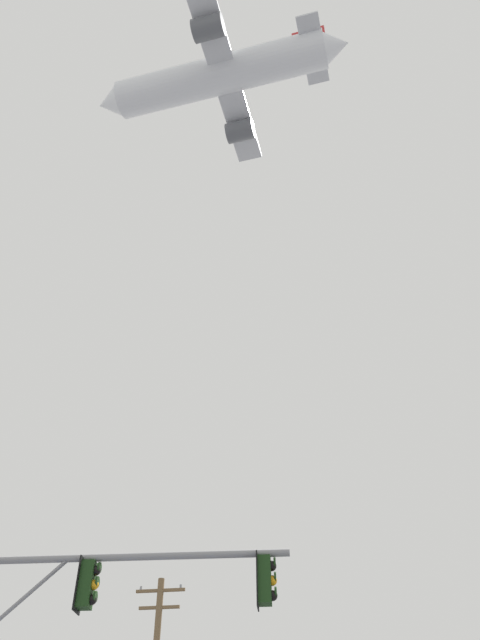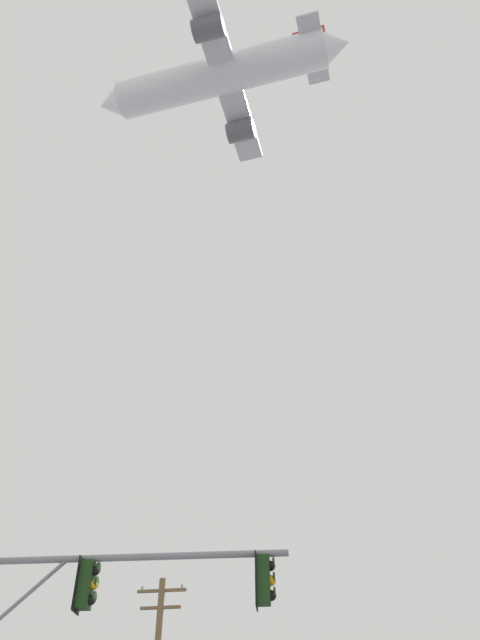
{
  "view_description": "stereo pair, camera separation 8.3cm",
  "coord_description": "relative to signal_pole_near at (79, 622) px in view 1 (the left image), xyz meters",
  "views": [
    {
      "loc": [
        1.1,
        -5.24,
        1.32
      ],
      "look_at": [
        -1.42,
        11.94,
        15.47
      ],
      "focal_mm": 34.8,
      "sensor_mm": 36.0,
      "label": 1
    },
    {
      "loc": [
        1.18,
        -5.23,
        1.32
      ],
      "look_at": [
        -1.42,
        11.94,
        15.47
      ],
      "focal_mm": 34.8,
      "sensor_mm": 36.0,
      "label": 2
    }
  ],
  "objects": [
    {
      "name": "airplane",
      "position": [
        -0.22,
        12.22,
        41.68
      ],
      "size": [
        20.2,
        15.61,
        5.5
      ],
      "color": "white"
    },
    {
      "name": "signal_pole_near",
      "position": [
        0.0,
        0.0,
        0.0
      ],
      "size": [
        6.58,
        0.71,
        5.72
      ],
      "color": "gray",
      "rests_on": "ground"
    }
  ]
}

